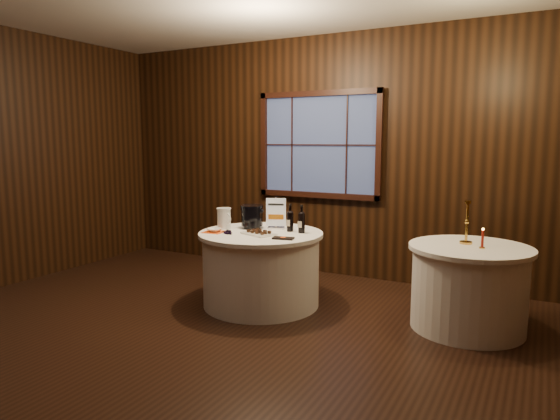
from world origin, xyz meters
The scene contains 16 objects.
ground centered at (0.00, 0.00, 0.00)m, with size 6.00×6.00×0.00m, color black.
back_wall centered at (0.00, 2.48, 1.54)m, with size 6.00×0.10×3.00m.
main_table centered at (0.00, 1.00, 0.39)m, with size 1.28×1.28×0.77m.
side_table centered at (2.00, 1.30, 0.39)m, with size 1.08×1.08×0.77m.
sign_stand centered at (0.04, 1.25, 0.89)m, with size 0.20×0.16×0.34m.
port_bottle_left centered at (0.24, 1.18, 0.89)m, with size 0.07×0.08×0.29m.
port_bottle_right centered at (0.39, 1.16, 0.89)m, with size 0.07×0.07×0.29m.
ice_bucket centered at (-0.20, 1.15, 0.90)m, with size 0.25×0.25×0.25m.
chocolate_plate centered at (0.05, 0.87, 0.79)m, with size 0.38×0.32×0.05m.
chocolate_box centered at (0.37, 0.79, 0.78)m, with size 0.20×0.10×0.02m, color black.
grape_bunch centered at (-0.23, 0.77, 0.79)m, with size 0.17×0.10×0.04m.
glass_pitcher centered at (-0.45, 1.00, 0.88)m, with size 0.21×0.16×0.22m.
orange_napkin centered at (-0.43, 0.78, 0.77)m, with size 0.21×0.21×0.00m, color #E65113.
cracker_bowl centered at (-0.43, 0.78, 0.79)m, with size 0.14×0.14×0.03m, color white.
brass_candlestick centered at (1.95, 1.39, 0.91)m, with size 0.11×0.11×0.40m.
red_candle centered at (2.10, 1.24, 0.84)m, with size 0.05×0.05×0.18m.
Camera 1 is at (2.55, -3.36, 1.71)m, focal length 32.00 mm.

